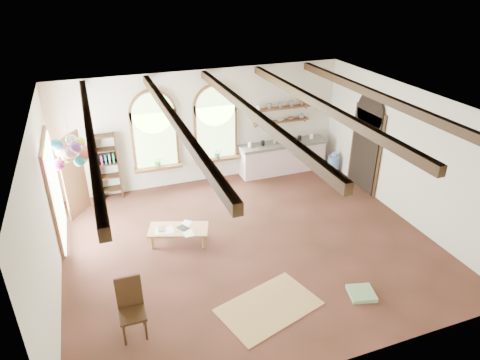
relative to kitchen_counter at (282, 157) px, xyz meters
name	(u,v)px	position (x,y,z in m)	size (l,w,h in m)	color
floor	(250,244)	(-2.30, -3.20, -0.48)	(8.00, 8.00, 0.00)	#592D25
ceiling_beams	(251,112)	(-2.30, -3.20, 2.62)	(6.20, 6.80, 0.18)	#3A2812
window_left	(155,133)	(-3.70, 0.23, 1.16)	(1.30, 0.28, 2.20)	brown
window_right	(216,126)	(-2.00, 0.23, 1.16)	(1.30, 0.28, 2.20)	brown
left_doorway	(55,192)	(-6.25, -1.40, 0.67)	(0.10, 1.90, 2.50)	brown
right_doorway	(365,151)	(1.65, -1.70, 0.62)	(0.10, 1.30, 2.40)	black
kitchen_counter	(282,157)	(0.00, 0.00, 0.00)	(2.68, 0.62, 0.94)	beige
wall_shelf_lower	(281,121)	(0.00, 0.18, 1.07)	(1.70, 0.24, 0.04)	brown
wall_shelf_upper	(282,108)	(0.00, 0.18, 1.47)	(1.70, 0.24, 0.04)	brown
wall_clock	(319,105)	(1.25, 0.25, 1.42)	(0.32, 0.32, 0.04)	black
bookshelf	(109,167)	(-5.00, 0.12, 0.42)	(0.53, 0.32, 1.80)	#3A2812
coffee_table	(178,230)	(-3.79, -2.60, -0.14)	(1.44, 0.99, 0.37)	tan
side_chair	(133,320)	(-5.10, -4.97, -0.16)	(0.44, 0.44, 1.09)	#3A2812
floor_mat	(269,307)	(-2.69, -5.19, -0.47)	(1.80, 1.11, 0.02)	tan
floor_cushion	(361,293)	(-0.90, -5.50, -0.43)	(0.48, 0.48, 0.08)	#79A06E
water_jug_a	(333,163)	(1.45, -0.54, -0.20)	(0.33, 0.33, 0.64)	#6192D1
water_jug_b	(312,159)	(1.03, 0.00, -0.22)	(0.31, 0.31, 0.60)	#6192D1
balloon_cluster	(72,152)	(-5.71, -2.14, 1.86)	(0.73, 0.79, 1.14)	white
table_book	(158,229)	(-4.23, -2.49, -0.09)	(0.16, 0.24, 0.02)	olive
tablet	(183,228)	(-3.68, -2.62, -0.10)	(0.18, 0.26, 0.01)	black
potted_plant_left	(158,162)	(-3.70, 0.12, 0.37)	(0.27, 0.23, 0.30)	#598C4C
potted_plant_right	(218,153)	(-2.00, 0.12, 0.37)	(0.27, 0.23, 0.30)	#598C4C
shelf_cup_a	(258,122)	(-0.75, 0.18, 1.14)	(0.12, 0.10, 0.10)	white
shelf_cup_b	(269,120)	(-0.40, 0.18, 1.14)	(0.10, 0.10, 0.09)	beige
shelf_bowl_a	(280,120)	(-0.05, 0.18, 1.12)	(0.22, 0.22, 0.05)	beige
shelf_bowl_b	(291,118)	(0.30, 0.18, 1.12)	(0.20, 0.20, 0.06)	#8C664C
shelf_vase	(302,115)	(0.65, 0.18, 1.19)	(0.18, 0.18, 0.19)	slate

